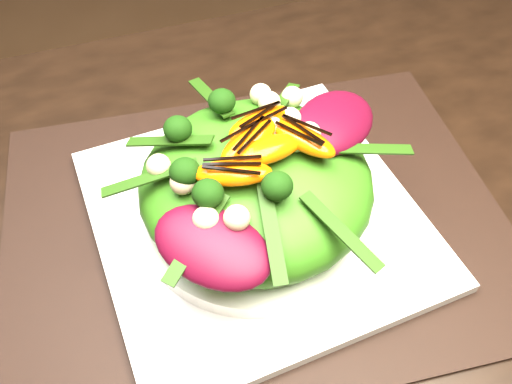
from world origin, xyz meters
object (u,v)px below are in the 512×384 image
object	(u,v)px
plate_base	(256,217)
orange_segment	(254,133)
salad_bowl	(256,208)
dining_table	(206,360)
lettuce_mound	(256,183)
placemat	(256,222)

from	to	relation	value
plate_base	orange_segment	bearing A→B (deg)	76.83
salad_bowl	orange_segment	size ratio (longest dim) A/B	3.47
dining_table	lettuce_mound	world-z (taller)	dining_table
dining_table	orange_segment	world-z (taller)	dining_table
lettuce_mound	dining_table	bearing A→B (deg)	-127.23
lettuce_mound	orange_segment	world-z (taller)	orange_segment
placemat	plate_base	bearing A→B (deg)	0.00
placemat	lettuce_mound	world-z (taller)	lettuce_mound
dining_table	placemat	xyz separation A→B (m)	(0.08, 0.11, 0.02)
salad_bowl	lettuce_mound	distance (m)	0.03
plate_base	orange_segment	world-z (taller)	orange_segment
dining_table	orange_segment	distance (m)	0.19
dining_table	plate_base	distance (m)	0.14
dining_table	salad_bowl	world-z (taller)	dining_table
plate_base	lettuce_mound	distance (m)	0.05
placemat	lettuce_mound	bearing A→B (deg)	-90.00
lettuce_mound	orange_segment	bearing A→B (deg)	76.83
salad_bowl	orange_segment	xyz separation A→B (m)	(0.00, 0.01, 0.08)
plate_base	lettuce_mound	bearing A→B (deg)	-90.00
placemat	salad_bowl	bearing A→B (deg)	0.00
dining_table	salad_bowl	size ratio (longest dim) A/B	7.47
dining_table	placemat	size ratio (longest dim) A/B	3.45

